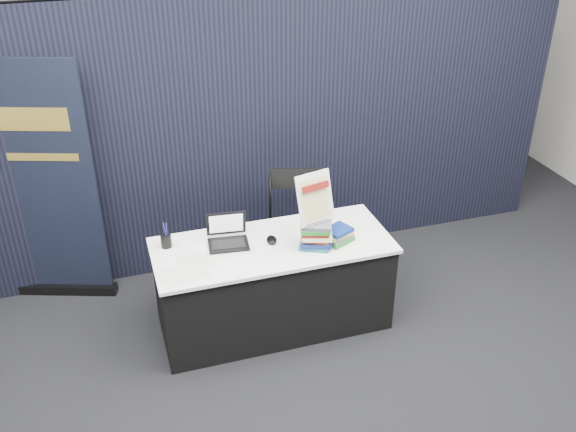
# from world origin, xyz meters

# --- Properties ---
(floor) EXTENTS (8.00, 8.00, 0.00)m
(floor) POSITION_xyz_m (0.00, 0.00, 0.00)
(floor) COLOR black
(floor) RESTS_ON ground
(wall_back) EXTENTS (8.00, 0.02, 3.50)m
(wall_back) POSITION_xyz_m (0.00, 4.00, 1.75)
(wall_back) COLOR #A9A6A0
(wall_back) RESTS_ON floor
(drape_partition) EXTENTS (6.00, 0.08, 2.40)m
(drape_partition) POSITION_xyz_m (0.00, 1.60, 1.20)
(drape_partition) COLOR black
(drape_partition) RESTS_ON floor
(display_table) EXTENTS (1.80, 0.75, 0.75)m
(display_table) POSITION_xyz_m (0.00, 0.55, 0.38)
(display_table) COLOR black
(display_table) RESTS_ON floor
(laptop) EXTENTS (0.32, 0.27, 0.23)m
(laptop) POSITION_xyz_m (-0.32, 0.66, 0.81)
(laptop) COLOR black
(laptop) RESTS_ON display_table
(mouse) EXTENTS (0.10, 0.14, 0.04)m
(mouse) POSITION_xyz_m (0.00, 0.58, 0.77)
(mouse) COLOR black
(mouse) RESTS_ON display_table
(brochure_left) EXTENTS (0.29, 0.21, 0.00)m
(brochure_left) POSITION_xyz_m (-0.59, 0.48, 0.75)
(brochure_left) COLOR silver
(brochure_left) RESTS_ON display_table
(brochure_mid) EXTENTS (0.38, 0.31, 0.00)m
(brochure_mid) POSITION_xyz_m (-0.71, 0.35, 0.75)
(brochure_mid) COLOR silver
(brochure_mid) RESTS_ON display_table
(brochure_right) EXTENTS (0.35, 0.27, 0.00)m
(brochure_right) POSITION_xyz_m (-0.31, 0.57, 0.75)
(brochure_right) COLOR silver
(brochure_right) RESTS_ON display_table
(pen_cup) EXTENTS (0.08, 0.08, 0.10)m
(pen_cup) POSITION_xyz_m (-0.77, 0.75, 0.80)
(pen_cup) COLOR black
(pen_cup) RESTS_ON display_table
(book_stack_tall) EXTENTS (0.26, 0.23, 0.20)m
(book_stack_tall) POSITION_xyz_m (0.29, 0.42, 0.85)
(book_stack_tall) COLOR #195A60
(book_stack_tall) RESTS_ON display_table
(book_stack_short) EXTENTS (0.24, 0.21, 0.11)m
(book_stack_short) POSITION_xyz_m (0.49, 0.44, 0.81)
(book_stack_short) COLOR #1E7324
(book_stack_short) RESTS_ON display_table
(info_sign) EXTENTS (0.30, 0.18, 0.39)m
(info_sign) POSITION_xyz_m (0.29, 0.45, 1.14)
(info_sign) COLOR black
(info_sign) RESTS_ON book_stack_tall
(pullup_banner) EXTENTS (0.85, 0.37, 2.05)m
(pullup_banner) POSITION_xyz_m (-1.59, 1.50, 0.91)
(pullup_banner) COLOR black
(pullup_banner) RESTS_ON floor
(stacking_chair) EXTENTS (0.59, 0.59, 1.05)m
(stacking_chair) POSITION_xyz_m (0.38, 0.97, 0.58)
(stacking_chair) COLOR black
(stacking_chair) RESTS_ON floor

